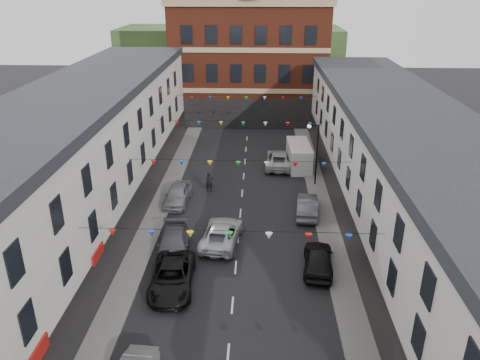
# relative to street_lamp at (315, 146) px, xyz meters

# --- Properties ---
(ground) EXTENTS (160.00, 160.00, 0.00)m
(ground) POSITION_rel_street_lamp_xyz_m (-6.55, -14.00, -3.90)
(ground) COLOR black
(ground) RESTS_ON ground
(pavement_left) EXTENTS (1.80, 64.00, 0.15)m
(pavement_left) POSITION_rel_street_lamp_xyz_m (-13.45, -12.00, -3.83)
(pavement_left) COLOR #605E5B
(pavement_left) RESTS_ON ground
(pavement_right) EXTENTS (1.80, 64.00, 0.15)m
(pavement_right) POSITION_rel_street_lamp_xyz_m (0.35, -12.00, -3.83)
(pavement_right) COLOR #605E5B
(pavement_right) RESTS_ON ground
(terrace_left) EXTENTS (8.40, 56.00, 10.70)m
(terrace_left) POSITION_rel_street_lamp_xyz_m (-18.33, -13.00, 1.44)
(terrace_left) COLOR beige
(terrace_left) RESTS_ON ground
(terrace_right) EXTENTS (8.40, 56.00, 9.70)m
(terrace_right) POSITION_rel_street_lamp_xyz_m (5.23, -13.00, 0.95)
(terrace_right) COLOR beige
(terrace_right) RESTS_ON ground
(civic_building) EXTENTS (20.60, 13.30, 18.50)m
(civic_building) POSITION_rel_street_lamp_xyz_m (-6.55, 23.95, 4.23)
(civic_building) COLOR maroon
(civic_building) RESTS_ON ground
(clock_tower) EXTENTS (5.60, 5.60, 30.00)m
(clock_tower) POSITION_rel_street_lamp_xyz_m (-14.05, 21.00, 11.03)
(clock_tower) COLOR maroon
(clock_tower) RESTS_ON ground
(distant_hill) EXTENTS (40.00, 14.00, 10.00)m
(distant_hill) POSITION_rel_street_lamp_xyz_m (-10.55, 48.00, 1.10)
(distant_hill) COLOR #2B4621
(distant_hill) RESTS_ON ground
(street_lamp) EXTENTS (1.10, 0.36, 6.00)m
(street_lamp) POSITION_rel_street_lamp_xyz_m (0.00, 0.00, 0.00)
(street_lamp) COLOR black
(street_lamp) RESTS_ON ground
(car_left_c) EXTENTS (2.87, 5.73, 1.56)m
(car_left_c) POSITION_rel_street_lamp_xyz_m (-10.42, -16.37, -3.13)
(car_left_c) COLOR black
(car_left_c) RESTS_ON ground
(car_left_d) EXTENTS (2.65, 5.60, 1.58)m
(car_left_d) POSITION_rel_street_lamp_xyz_m (-11.01, -12.52, -3.12)
(car_left_d) COLOR #484951
(car_left_d) RESTS_ON ground
(car_left_e) EXTENTS (2.17, 4.88, 1.63)m
(car_left_e) POSITION_rel_street_lamp_xyz_m (-12.05, -4.28, -3.09)
(car_left_e) COLOR gray
(car_left_e) RESTS_ON ground
(car_right_d) EXTENTS (2.37, 4.91, 1.62)m
(car_right_d) POSITION_rel_street_lamp_xyz_m (-1.05, -14.03, -3.10)
(car_right_d) COLOR black
(car_right_d) RESTS_ON ground
(car_right_e) EXTENTS (2.10, 4.89, 1.57)m
(car_right_e) POSITION_rel_street_lamp_xyz_m (-1.05, -5.99, -3.12)
(car_right_e) COLOR #55575D
(car_right_e) RESTS_ON ground
(car_right_f) EXTENTS (3.10, 6.06, 1.64)m
(car_right_f) POSITION_rel_street_lamp_xyz_m (-2.95, 4.78, -3.09)
(car_right_f) COLOR #B6BABB
(car_right_f) RESTS_ON ground
(moving_car) EXTENTS (3.21, 5.82, 1.54)m
(moving_car) POSITION_rel_street_lamp_xyz_m (-7.75, -10.77, -3.13)
(moving_car) COLOR silver
(moving_car) RESTS_ON ground
(white_van) EXTENTS (2.36, 5.67, 2.47)m
(white_van) POSITION_rel_street_lamp_xyz_m (-0.95, 4.78, -2.67)
(white_van) COLOR silver
(white_van) RESTS_ON ground
(pedestrian) EXTENTS (0.78, 0.62, 1.88)m
(pedestrian) POSITION_rel_street_lamp_xyz_m (-9.55, -1.82, -2.96)
(pedestrian) COLOR black
(pedestrian) RESTS_ON ground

